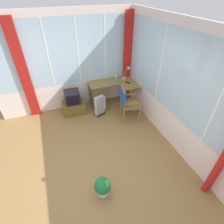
{
  "coord_description": "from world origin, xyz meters",
  "views": [
    {
      "loc": [
        -0.45,
        -2.31,
        3.17
      ],
      "look_at": [
        0.79,
        0.89,
        0.59
      ],
      "focal_mm": 27.81,
      "sensor_mm": 36.0,
      "label": 1
    }
  ],
  "objects_px": {
    "tv_on_stand": "(73,104)",
    "space_heater": "(100,105)",
    "desk": "(100,94)",
    "desk_lamp": "(127,71)",
    "spray_bottle": "(116,78)",
    "wooden_armchair": "(126,100)",
    "potted_plant": "(103,186)",
    "tv_remote": "(128,83)"
  },
  "relations": [
    {
      "from": "tv_remote",
      "to": "tv_on_stand",
      "type": "distance_m",
      "value": 1.71
    },
    {
      "from": "tv_remote",
      "to": "spray_bottle",
      "type": "bearing_deg",
      "value": 108.54
    },
    {
      "from": "wooden_armchair",
      "to": "desk_lamp",
      "type": "bearing_deg",
      "value": 63.95
    },
    {
      "from": "space_heater",
      "to": "desk",
      "type": "bearing_deg",
      "value": 72.66
    },
    {
      "from": "wooden_armchair",
      "to": "tv_remote",
      "type": "bearing_deg",
      "value": 61.63
    },
    {
      "from": "potted_plant",
      "to": "space_heater",
      "type": "bearing_deg",
      "value": 73.06
    },
    {
      "from": "spray_bottle",
      "to": "tv_on_stand",
      "type": "distance_m",
      "value": 1.46
    },
    {
      "from": "tv_on_stand",
      "to": "wooden_armchair",
      "type": "bearing_deg",
      "value": -31.57
    },
    {
      "from": "spray_bottle",
      "to": "space_heater",
      "type": "xyz_separation_m",
      "value": [
        -0.65,
        -0.42,
        -0.55
      ]
    },
    {
      "from": "desk_lamp",
      "to": "space_heater",
      "type": "xyz_separation_m",
      "value": [
        -1.03,
        -0.44,
        -0.71
      ]
    },
    {
      "from": "desk",
      "to": "desk_lamp",
      "type": "height_order",
      "value": "desk_lamp"
    },
    {
      "from": "spray_bottle",
      "to": "wooden_armchair",
      "type": "relative_size",
      "value": 0.22
    },
    {
      "from": "desk_lamp",
      "to": "wooden_armchair",
      "type": "relative_size",
      "value": 0.41
    },
    {
      "from": "wooden_armchair",
      "to": "space_heater",
      "type": "distance_m",
      "value": 0.8
    },
    {
      "from": "desk",
      "to": "spray_bottle",
      "type": "distance_m",
      "value": 0.68
    },
    {
      "from": "spray_bottle",
      "to": "tv_on_stand",
      "type": "height_order",
      "value": "spray_bottle"
    },
    {
      "from": "space_heater",
      "to": "potted_plant",
      "type": "distance_m",
      "value": 2.44
    },
    {
      "from": "wooden_armchair",
      "to": "potted_plant",
      "type": "height_order",
      "value": "wooden_armchair"
    },
    {
      "from": "tv_remote",
      "to": "wooden_armchair",
      "type": "relative_size",
      "value": 0.15
    },
    {
      "from": "spray_bottle",
      "to": "potted_plant",
      "type": "xyz_separation_m",
      "value": [
        -1.36,
        -2.75,
        -0.64
      ]
    },
    {
      "from": "desk_lamp",
      "to": "potted_plant",
      "type": "relative_size",
      "value": 1.01
    },
    {
      "from": "desk",
      "to": "desk_lamp",
      "type": "xyz_separation_m",
      "value": [
        0.89,
        -0.01,
        0.61
      ]
    },
    {
      "from": "desk",
      "to": "wooden_armchair",
      "type": "height_order",
      "value": "wooden_armchair"
    },
    {
      "from": "tv_on_stand",
      "to": "potted_plant",
      "type": "relative_size",
      "value": 1.81
    },
    {
      "from": "spray_bottle",
      "to": "potted_plant",
      "type": "height_order",
      "value": "spray_bottle"
    },
    {
      "from": "space_heater",
      "to": "potted_plant",
      "type": "height_order",
      "value": "space_heater"
    },
    {
      "from": "potted_plant",
      "to": "spray_bottle",
      "type": "bearing_deg",
      "value": 63.79
    },
    {
      "from": "desk",
      "to": "desk_lamp",
      "type": "bearing_deg",
      "value": -0.82
    },
    {
      "from": "tv_on_stand",
      "to": "potted_plant",
      "type": "height_order",
      "value": "tv_on_stand"
    },
    {
      "from": "spray_bottle",
      "to": "wooden_armchair",
      "type": "height_order",
      "value": "spray_bottle"
    },
    {
      "from": "tv_remote",
      "to": "wooden_armchair",
      "type": "distance_m",
      "value": 0.73
    },
    {
      "from": "tv_on_stand",
      "to": "potted_plant",
      "type": "xyz_separation_m",
      "value": [
        -0.0,
        -2.69,
        -0.09
      ]
    },
    {
      "from": "desk",
      "to": "tv_remote",
      "type": "relative_size",
      "value": 9.12
    },
    {
      "from": "tv_remote",
      "to": "spray_bottle",
      "type": "distance_m",
      "value": 0.39
    },
    {
      "from": "desk",
      "to": "wooden_armchair",
      "type": "bearing_deg",
      "value": -62.7
    },
    {
      "from": "desk",
      "to": "wooden_armchair",
      "type": "xyz_separation_m",
      "value": [
        0.46,
        -0.89,
        0.2
      ]
    },
    {
      "from": "tv_remote",
      "to": "wooden_armchair",
      "type": "xyz_separation_m",
      "value": [
        -0.34,
        -0.62,
        -0.16
      ]
    },
    {
      "from": "spray_bottle",
      "to": "potted_plant",
      "type": "relative_size",
      "value": 0.54
    },
    {
      "from": "tv_on_stand",
      "to": "space_heater",
      "type": "xyz_separation_m",
      "value": [
        0.71,
        -0.36,
        -0.0
      ]
    },
    {
      "from": "spray_bottle",
      "to": "potted_plant",
      "type": "bearing_deg",
      "value": -116.21
    },
    {
      "from": "wooden_armchair",
      "to": "space_heater",
      "type": "bearing_deg",
      "value": 143.88
    },
    {
      "from": "desk",
      "to": "wooden_armchair",
      "type": "relative_size",
      "value": 1.4
    }
  ]
}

